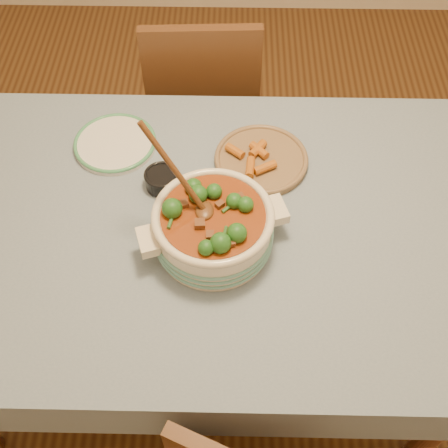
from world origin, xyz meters
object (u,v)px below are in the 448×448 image
object	(u,v)px
dining_table	(201,241)
stew_casserole	(213,225)
white_plate	(115,143)
fried_plate	(261,158)
chair_far	(203,97)
condiment_bowl	(162,179)

from	to	relation	value
dining_table	stew_casserole	world-z (taller)	stew_casserole
white_plate	fried_plate	world-z (taller)	fried_plate
fried_plate	chair_far	world-z (taller)	chair_far
dining_table	white_plate	world-z (taller)	white_plate
condiment_bowl	white_plate	bearing A→B (deg)	135.38
fried_plate	dining_table	bearing A→B (deg)	-127.25
dining_table	fried_plate	xyz separation A→B (m)	(0.18, 0.23, 0.11)
stew_casserole	chair_far	xyz separation A→B (m)	(-0.07, 0.87, -0.32)
condiment_bowl	chair_far	bearing A→B (deg)	82.54
condiment_bowl	chair_far	world-z (taller)	chair_far
condiment_bowl	chair_far	xyz separation A→B (m)	(0.09, 0.67, -0.27)
condiment_bowl	chair_far	size ratio (longest dim) A/B	0.12
dining_table	chair_far	world-z (taller)	chair_far
stew_casserole	fried_plate	xyz separation A→B (m)	(0.14, 0.30, -0.06)
stew_casserole	chair_far	distance (m)	0.93
stew_casserole	dining_table	bearing A→B (deg)	121.16
stew_casserole	white_plate	world-z (taller)	stew_casserole
dining_table	condiment_bowl	distance (m)	0.22
white_plate	chair_far	distance (m)	0.62
dining_table	white_plate	bearing A→B (deg)	133.50
fried_plate	chair_far	xyz separation A→B (m)	(-0.21, 0.57, -0.26)
stew_casserole	condiment_bowl	bearing A→B (deg)	128.09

